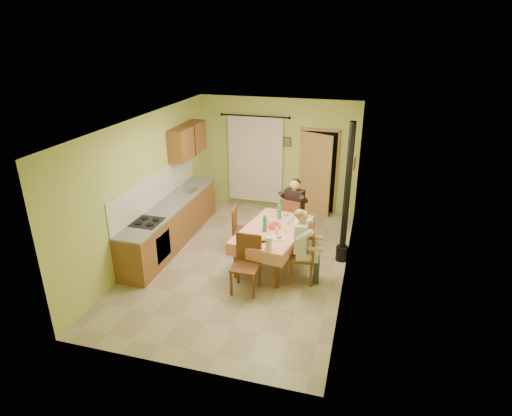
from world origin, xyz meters
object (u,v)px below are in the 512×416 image
(dining_table, at_px, (273,246))
(chair_near, at_px, (246,276))
(man_far, at_px, (294,204))
(chair_right, at_px, (302,266))
(stove_flue, at_px, (345,213))
(man_right, at_px, (302,238))
(chair_left, at_px, (244,239))
(chair_far, at_px, (293,229))

(dining_table, distance_m, chair_near, 1.08)
(man_far, bearing_deg, dining_table, -87.53)
(dining_table, height_order, chair_right, chair_right)
(stove_flue, bearing_deg, man_right, -124.29)
(chair_near, relative_size, chair_left, 1.03)
(chair_far, distance_m, stove_flue, 1.45)
(dining_table, bearing_deg, chair_right, -25.81)
(man_far, bearing_deg, chair_far, -90.00)
(man_far, distance_m, stove_flue, 1.26)
(dining_table, xyz_separation_m, chair_near, (-0.24, -1.05, -0.09))
(chair_right, xyz_separation_m, man_right, (-0.01, -0.00, 0.59))
(chair_far, distance_m, chair_right, 1.59)
(chair_near, xyz_separation_m, stove_flue, (1.54, 1.56, 0.73))
(man_far, bearing_deg, chair_near, -88.80)
(chair_near, relative_size, man_right, 0.74)
(chair_near, xyz_separation_m, chair_left, (-0.46, 1.36, -0.00))
(chair_left, xyz_separation_m, stove_flue, (2.00, 0.20, 0.73))
(chair_far, bearing_deg, man_far, 90.00)
(chair_near, distance_m, chair_right, 1.07)
(chair_far, distance_m, man_far, 0.59)
(dining_table, xyz_separation_m, man_far, (0.19, 1.07, 0.50))
(chair_right, height_order, stove_flue, stove_flue)
(dining_table, relative_size, man_right, 1.43)
(chair_right, relative_size, chair_left, 1.01)
(dining_table, bearing_deg, chair_left, 165.77)
(man_far, bearing_deg, stove_flue, -14.48)
(dining_table, height_order, chair_far, chair_far)
(dining_table, distance_m, man_far, 1.20)
(man_right, distance_m, stove_flue, 1.18)
(chair_near, height_order, man_far, man_far)
(chair_near, distance_m, man_right, 1.21)
(chair_near, relative_size, stove_flue, 0.37)
(man_right, bearing_deg, dining_table, 45.73)
(chair_far, bearing_deg, stove_flue, -13.80)
(stove_flue, bearing_deg, chair_near, -134.74)
(chair_near, xyz_separation_m, man_far, (0.43, 2.13, 0.59))
(chair_left, height_order, man_far, man_far)
(chair_far, xyz_separation_m, chair_near, (-0.42, -2.11, 0.00))
(dining_table, height_order, chair_near, chair_near)
(chair_near, distance_m, stove_flue, 2.31)
(man_right, bearing_deg, chair_right, -90.00)
(chair_left, bearing_deg, man_far, 122.86)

